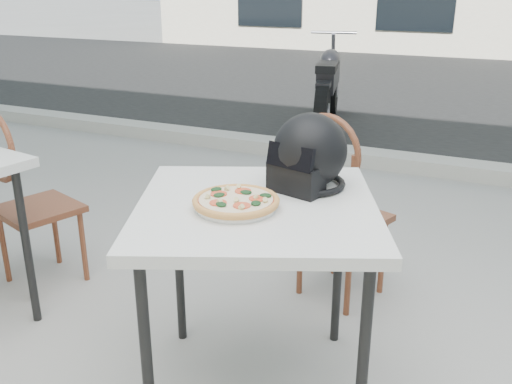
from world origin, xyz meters
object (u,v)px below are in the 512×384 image
at_px(plate, 236,206).
at_px(cafe_chair_side, 22,190).
at_px(cafe_chair_main, 336,199).
at_px(helmet, 308,155).
at_px(cafe_table_main, 257,222).
at_px(pizza, 236,200).
at_px(motorcycle, 328,87).

bearing_deg(plate, cafe_chair_side, 166.32).
distance_m(cafe_chair_main, cafe_chair_side, 1.53).
bearing_deg(helmet, cafe_chair_side, -166.44).
xyz_separation_m(cafe_table_main, cafe_chair_side, (-1.38, 0.25, -0.18)).
bearing_deg(plate, cafe_chair_main, 83.59).
relative_size(cafe_table_main, cafe_chair_side, 1.14).
height_order(cafe_table_main, pizza, pizza).
height_order(plate, cafe_chair_side, cafe_chair_side).
height_order(pizza, helmet, helmet).
xyz_separation_m(helmet, cafe_chair_side, (-1.48, 0.03, -0.37)).
xyz_separation_m(plate, helmet, (0.14, 0.30, 0.11)).
distance_m(pizza, motorcycle, 4.43).
relative_size(pizza, motorcycle, 0.18).
xyz_separation_m(cafe_table_main, motorcycle, (-1.10, 4.21, -0.28)).
bearing_deg(cafe_chair_main, helmet, 114.05).
relative_size(cafe_chair_main, motorcycle, 0.50).
height_order(plate, cafe_chair_main, cafe_chair_main).
height_order(cafe_chair_main, motorcycle, motorcycle).
xyz_separation_m(plate, cafe_chair_side, (-1.34, 0.33, -0.26)).
xyz_separation_m(cafe_chair_main, cafe_chair_side, (-1.44, -0.52, -0.00)).
height_order(pizza, cafe_chair_main, cafe_chair_main).
distance_m(cafe_chair_main, motorcycle, 3.62).
bearing_deg(cafe_chair_side, pizza, -175.19).
bearing_deg(pizza, cafe_chair_side, 166.32).
height_order(plate, helmet, helmet).
height_order(plate, motorcycle, motorcycle).
bearing_deg(helmet, motorcycle, 121.28).
height_order(pizza, cafe_chair_side, cafe_chair_side).
bearing_deg(cafe_chair_main, motorcycle, -52.39).
distance_m(pizza, cafe_chair_side, 1.41).
height_order(cafe_table_main, helmet, helmet).
bearing_deg(plate, pizza, 85.22).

